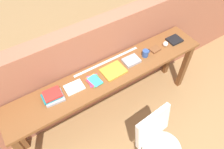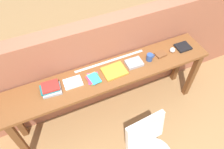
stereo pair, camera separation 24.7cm
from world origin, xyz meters
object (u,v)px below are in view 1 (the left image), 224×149
magazine_cycling (74,87)px  mug (146,53)px  chair_white_moulded (158,141)px  book_stack_leftmost (53,96)px  leather_journal_brown (155,49)px  sports_ball_small (165,44)px  book_open_centre (113,71)px  pamphlet_pile_colourful (94,80)px  book_repair_rightmost (174,40)px

magazine_cycling → mug: bearing=-0.2°
chair_white_moulded → book_stack_leftmost: (-0.76, 0.88, 0.39)m
leather_journal_brown → sports_ball_small: sports_ball_small is taller
book_stack_leftmost → book_open_centre: book_stack_leftmost is taller
mug → book_stack_leftmost: bearing=178.4°
mug → pamphlet_pile_colourful: bearing=-180.0°
pamphlet_pile_colourful → book_stack_leftmost: bearing=175.9°
pamphlet_pile_colourful → book_open_centre: book_open_centre is taller
magazine_cycling → mug: mug is taller
pamphlet_pile_colourful → mug: size_ratio=1.81×
book_stack_leftmost → pamphlet_pile_colourful: 0.47m
pamphlet_pile_colourful → leather_journal_brown: bearing=1.1°
book_stack_leftmost → magazine_cycling: bearing=0.0°
magazine_cycling → leather_journal_brown: (1.12, -0.02, 0.00)m
magazine_cycling → sports_ball_small: (1.28, -0.03, 0.02)m
leather_journal_brown → pamphlet_pile_colourful: bearing=175.9°
book_stack_leftmost → book_open_centre: 0.73m
leather_journal_brown → book_stack_leftmost: bearing=174.2°
chair_white_moulded → book_repair_rightmost: size_ratio=4.90×
mug → leather_journal_brown: bearing=5.4°
chair_white_moulded → mug: (0.44, 0.84, 0.40)m
magazine_cycling → leather_journal_brown: leather_journal_brown is taller
book_stack_leftmost → magazine_cycling: book_stack_leftmost is taller
book_stack_leftmost → pamphlet_pile_colourful: size_ratio=1.12×
book_stack_leftmost → book_open_centre: (0.73, -0.03, -0.02)m
sports_ball_small → book_repair_rightmost: bearing=3.5°
mug → leather_journal_brown: (0.17, 0.02, -0.03)m
book_stack_leftmost → book_repair_rightmost: bearing=-0.6°
chair_white_moulded → mug: 1.03m
pamphlet_pile_colourful → book_open_centre: size_ratio=0.75×
book_open_centre → mug: mug is taller
magazine_cycling → sports_ball_small: sports_ball_small is taller
book_stack_leftmost → leather_journal_brown: 1.37m
magazine_cycling → sports_ball_small: 1.28m
chair_white_moulded → sports_ball_small: (0.77, 0.85, 0.39)m
book_stack_leftmost → leather_journal_brown: book_stack_leftmost is taller
book_stack_leftmost → leather_journal_brown: bearing=-0.7°
book_open_centre → book_repair_rightmost: 0.97m
pamphlet_pile_colourful → chair_white_moulded: bearing=-71.2°
chair_white_moulded → magazine_cycling: magazine_cycling is taller
chair_white_moulded → magazine_cycling: size_ratio=4.43×
book_stack_leftmost → magazine_cycling: (0.24, 0.00, -0.02)m
chair_white_moulded → book_open_centre: size_ratio=3.36×
chair_white_moulded → leather_journal_brown: (0.61, 0.86, 0.37)m
pamphlet_pile_colourful → leather_journal_brown: (0.89, 0.02, 0.00)m
book_stack_leftmost → mug: bearing=-1.6°
mug → book_open_centre: bearing=180.0°
book_stack_leftmost → book_repair_rightmost: size_ratio=1.23×
book_open_centre → chair_white_moulded: bearing=-89.8°
book_open_centre → leather_journal_brown: bearing=-0.4°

